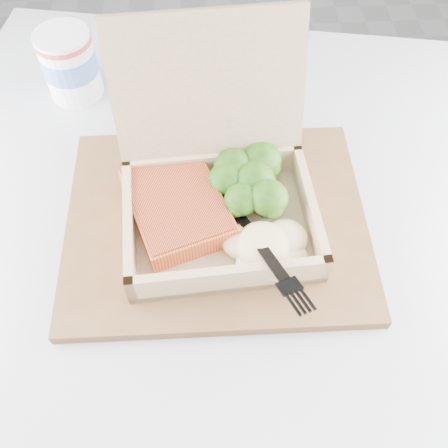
{
  "coord_description": "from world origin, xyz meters",
  "views": [
    {
      "loc": [
        -0.47,
        -0.17,
        1.26
      ],
      "look_at": [
        -0.45,
        0.14,
        0.79
      ],
      "focal_mm": 40.0,
      "sensor_mm": 36.0,
      "label": 1
    }
  ],
  "objects_px": {
    "serving_tray": "(216,221)",
    "takeout_container": "(217,179)",
    "paper_cup": "(69,63)",
    "cafe_table": "(219,297)"
  },
  "relations": [
    {
      "from": "serving_tray",
      "to": "paper_cup",
      "type": "distance_m",
      "value": 0.33
    },
    {
      "from": "takeout_container",
      "to": "paper_cup",
      "type": "distance_m",
      "value": 0.31
    },
    {
      "from": "cafe_table",
      "to": "takeout_container",
      "type": "bearing_deg",
      "value": 88.69
    },
    {
      "from": "cafe_table",
      "to": "paper_cup",
      "type": "relative_size",
      "value": 9.69
    },
    {
      "from": "serving_tray",
      "to": "takeout_container",
      "type": "xyz_separation_m",
      "value": [
        0.0,
        0.02,
        0.06
      ]
    },
    {
      "from": "cafe_table",
      "to": "takeout_container",
      "type": "distance_m",
      "value": 0.26
    },
    {
      "from": "cafe_table",
      "to": "paper_cup",
      "type": "xyz_separation_m",
      "value": [
        -0.2,
        0.26,
        0.25
      ]
    },
    {
      "from": "cafe_table",
      "to": "serving_tray",
      "type": "relative_size",
      "value": 2.67
    },
    {
      "from": "serving_tray",
      "to": "takeout_container",
      "type": "height_order",
      "value": "takeout_container"
    },
    {
      "from": "takeout_container",
      "to": "paper_cup",
      "type": "height_order",
      "value": "takeout_container"
    }
  ]
}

